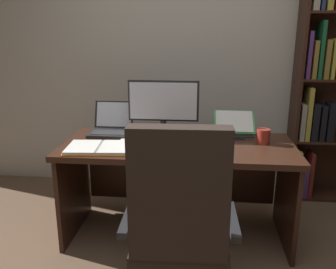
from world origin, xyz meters
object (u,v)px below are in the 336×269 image
Objects in this scene: open_binder at (100,148)px; pen at (131,142)px; coffee_mug at (263,136)px; desk at (178,166)px; office_chair at (179,237)px; notepad at (128,143)px; laptop at (111,127)px; monitor at (163,107)px; computer_mouse at (203,147)px; keyboard at (158,147)px; reading_stand_with_book at (234,124)px.

open_binder is 3.30× the size of pen.
coffee_mug is at bearing 5.77° from pen.
office_chair is (0.07, -0.84, -0.07)m from desk.
pen is (0.02, 0.00, 0.01)m from notepad.
notepad is 0.95m from coffee_mug.
office_chair is 3.50× the size of laptop.
monitor reaches higher than notepad.
notepad is (-0.22, -0.24, -0.21)m from monitor.
monitor is 0.49m from computer_mouse.
laptop reaches higher than computer_mouse.
pen is (-0.40, 0.74, 0.28)m from office_chair.
keyboard is 3.00× the size of pen.
laptop is at bearing 163.80° from desk.
desk is at bearing -153.31° from reading_stand_with_book.
reading_stand_with_book is (0.94, 0.05, 0.03)m from laptop.
laptop is 2.20× the size of pen.
open_binder is 0.24m from pen.
laptop is 0.31m from notepad.
computer_mouse is (0.11, 0.65, 0.28)m from office_chair.
notepad is (-0.35, -0.09, 0.20)m from desk.
open_binder is at bearing 132.39° from office_chair.
office_chair is 0.87m from open_binder.
reading_stand_with_book is at bearing 26.69° from desk.
keyboard reaches higher than pen.
laptop reaches higher than notepad.
desk is at bearing 56.98° from keyboard.
laptop reaches higher than reading_stand_with_book.
office_chair is 0.71m from computer_mouse.
office_chair is at bearing -62.02° from pen.
open_binder is (-0.39, -0.39, -0.20)m from monitor.
monitor reaches higher than coffee_mug.
pen is at bearing 168.85° from computer_mouse.
computer_mouse is (0.30, 0.00, 0.01)m from keyboard.
laptop is at bearing 119.23° from office_chair.
coffee_mug reaches higher than computer_mouse.
desk is 15.60× the size of computer_mouse.
computer_mouse is at bearing -155.34° from coffee_mug.
computer_mouse reaches higher than desk.
computer_mouse is at bearing -10.73° from notepad.
notepad is (-0.76, -0.30, -0.08)m from reading_stand_with_book.
notepad is at bearing -165.00° from desk.
computer_mouse is at bearing -26.22° from laptop.
office_chair is 1.20m from laptop.
open_binder is (-0.39, -0.05, -0.00)m from keyboard.
pen is 1.34× the size of coffee_mug.
monitor is at bearing 99.20° from office_chair.
laptop is (-0.60, 0.99, 0.31)m from office_chair.
office_chair reaches higher than laptop.
desk is 0.41m from notepad.
computer_mouse is 0.51m from pen.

